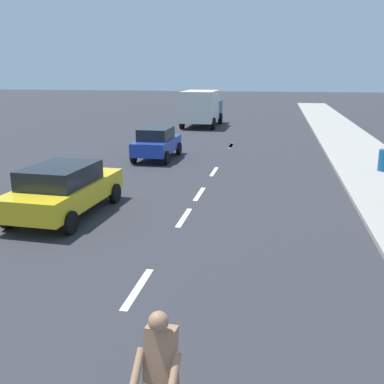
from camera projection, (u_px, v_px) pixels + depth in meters
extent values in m
plane|color=#2D2D33|center=(219.00, 164.00, 21.02)|extent=(160.00, 160.00, 0.00)
cube|color=#9E998E|center=(367.00, 160.00, 21.64)|extent=(3.60, 80.00, 0.14)
cube|color=white|center=(138.00, 288.00, 8.97)|extent=(0.16, 1.80, 0.01)
cube|color=white|center=(184.00, 217.00, 13.33)|extent=(0.16, 1.80, 0.01)
cube|color=white|center=(199.00, 194.00, 15.89)|extent=(0.16, 1.80, 0.01)
cube|color=white|center=(214.00, 172.00, 19.44)|extent=(0.16, 1.80, 0.01)
cube|color=white|center=(231.00, 146.00, 26.24)|extent=(0.16, 1.80, 0.01)
cube|color=white|center=(231.00, 145.00, 26.38)|extent=(0.16, 1.80, 0.01)
cube|color=#9E7051|center=(161.00, 354.00, 4.81)|extent=(0.34, 0.32, 0.63)
sphere|color=#9E7051|center=(158.00, 321.00, 4.64)|extent=(0.22, 0.22, 0.22)
cube|color=black|center=(162.00, 377.00, 4.94)|extent=(0.32, 0.22, 0.28)
cylinder|color=#9E7051|center=(173.00, 380.00, 4.55)|extent=(0.09, 0.49, 0.41)
cylinder|color=#9E7051|center=(136.00, 375.00, 4.62)|extent=(0.09, 0.49, 0.41)
cube|color=gold|center=(66.00, 193.00, 13.46)|extent=(2.10, 4.58, 0.64)
cube|color=black|center=(60.00, 175.00, 13.09)|extent=(1.77, 2.41, 0.56)
cylinder|color=black|center=(64.00, 190.00, 15.20)|extent=(0.21, 0.65, 0.64)
cylinder|color=black|center=(115.00, 193.00, 14.78)|extent=(0.21, 0.65, 0.64)
cylinder|color=black|center=(8.00, 217.00, 12.33)|extent=(0.21, 0.65, 0.64)
cylinder|color=black|center=(70.00, 223.00, 11.91)|extent=(0.21, 0.65, 0.64)
cube|color=#1E389E|center=(157.00, 145.00, 22.11)|extent=(1.65, 3.85, 0.64)
cube|color=black|center=(156.00, 134.00, 21.77)|extent=(1.44, 2.01, 0.56)
cylinder|color=black|center=(149.00, 148.00, 23.60)|extent=(0.19, 0.64, 0.64)
cylinder|color=black|center=(179.00, 149.00, 23.29)|extent=(0.19, 0.64, 0.64)
cylinder|color=black|center=(134.00, 157.00, 21.13)|extent=(0.19, 0.64, 0.64)
cylinder|color=black|center=(166.00, 158.00, 20.82)|extent=(0.19, 0.64, 0.64)
cube|color=#23478C|center=(206.00, 109.00, 37.23)|extent=(2.42, 2.36, 1.40)
cube|color=silver|center=(200.00, 106.00, 34.29)|extent=(2.44, 4.18, 2.30)
cylinder|color=black|center=(192.00, 118.00, 37.53)|extent=(0.29, 0.90, 0.90)
cylinder|color=black|center=(220.00, 118.00, 37.08)|extent=(0.29, 0.90, 0.90)
cylinder|color=black|center=(182.00, 123.00, 33.84)|extent=(0.29, 0.90, 0.90)
cylinder|color=black|center=(213.00, 124.00, 33.39)|extent=(0.29, 0.90, 0.90)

